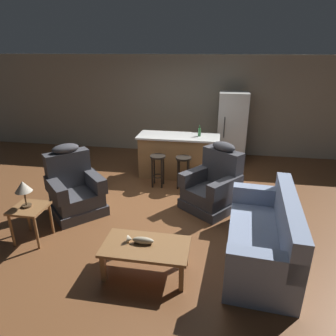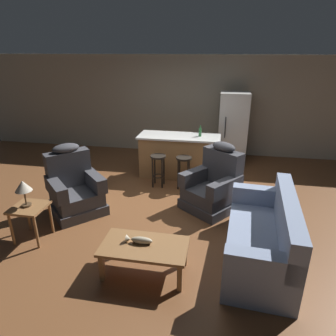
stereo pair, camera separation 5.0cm
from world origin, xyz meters
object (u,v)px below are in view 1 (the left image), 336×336
object	(u,v)px
end_table	(30,213)
bar_stool_right	(183,167)
kitchen_island	(178,156)
recliner_near_island	(214,186)
recliner_near_lamp	(74,189)
coffee_table	(146,249)
fish_figurine	(140,240)
couch	(265,238)
bar_stool_left	(158,165)
table_lamp	(23,188)
bottle_tall_green	(199,132)
refrigerator	(232,128)

from	to	relation	value
end_table	bar_stool_right	bearing A→B (deg)	47.83
bar_stool_right	kitchen_island	bearing A→B (deg)	106.92
recliner_near_island	recliner_near_lamp	bearing A→B (deg)	-39.13
coffee_table	fish_figurine	xyz separation A→B (m)	(-0.08, 0.03, 0.10)
coffee_table	end_table	distance (m)	1.92
coffee_table	fish_figurine	size ratio (longest dim) A/B	3.24
coffee_table	bar_stool_right	bearing A→B (deg)	86.75
couch	bar_stool_left	distance (m)	2.85
end_table	kitchen_island	xyz separation A→B (m)	(1.83, 2.86, 0.02)
end_table	kitchen_island	bearing A→B (deg)	57.42
couch	recliner_near_lamp	size ratio (longest dim) A/B	1.63
coffee_table	recliner_near_lamp	world-z (taller)	recliner_near_lamp
fish_figurine	kitchen_island	world-z (taller)	kitchen_island
table_lamp	recliner_near_lamp	bearing A→B (deg)	73.41
couch	bar_stool_left	size ratio (longest dim) A/B	2.88
fish_figurine	kitchen_island	xyz separation A→B (m)	(0.04, 3.25, 0.02)
couch	end_table	world-z (taller)	couch
couch	recliner_near_island	distance (m)	1.56
end_table	bottle_tall_green	xyz separation A→B (m)	(2.28, 2.89, 0.58)
coffee_table	kitchen_island	size ratio (longest dim) A/B	0.61
bar_stool_left	bar_stool_right	xyz separation A→B (m)	(0.54, 0.00, 0.00)
couch	bottle_tall_green	xyz separation A→B (m)	(-1.12, 2.77, 0.70)
recliner_near_lamp	bar_stool_right	size ratio (longest dim) A/B	1.76
bar_stool_left	bottle_tall_green	xyz separation A→B (m)	(0.80, 0.67, 0.57)
end_table	bar_stool_right	xyz separation A→B (m)	(2.02, 2.23, 0.01)
recliner_near_lamp	table_lamp	xyz separation A→B (m)	(-0.28, -0.93, 0.45)
coffee_table	couch	world-z (taller)	couch
table_lamp	bar_stool_left	size ratio (longest dim) A/B	0.60
recliner_near_island	kitchen_island	world-z (taller)	recliner_near_island
end_table	bottle_tall_green	size ratio (longest dim) A/B	2.31
recliner_near_island	kitchen_island	distance (m)	1.60
recliner_near_lamp	bar_stool_right	distance (m)	2.20
fish_figurine	end_table	world-z (taller)	end_table
fish_figurine	recliner_near_lamp	xyz separation A→B (m)	(-1.55, 1.33, -0.04)
recliner_near_lamp	table_lamp	size ratio (longest dim) A/B	2.93
coffee_table	bottle_tall_green	distance (m)	3.41
coffee_table	fish_figurine	distance (m)	0.13
bar_stool_left	bottle_tall_green	bearing A→B (deg)	39.83
coffee_table	recliner_near_island	world-z (taller)	recliner_near_island
couch	bottle_tall_green	bearing A→B (deg)	-63.59
coffee_table	refrigerator	xyz separation A→B (m)	(1.14, 4.48, 0.52)
end_table	bar_stool_left	world-z (taller)	bar_stool_left
end_table	refrigerator	bearing A→B (deg)	53.42
refrigerator	fish_figurine	bearing A→B (deg)	-105.39
coffee_table	bottle_tall_green	size ratio (longest dim) A/B	4.54
kitchen_island	table_lamp	bearing A→B (deg)	-123.12
kitchen_island	end_table	bearing A→B (deg)	-122.58
kitchen_island	refrigerator	distance (m)	1.73
recliner_near_island	bottle_tall_green	xyz separation A→B (m)	(-0.38, 1.40, 0.62)
table_lamp	bar_stool_left	bearing A→B (deg)	55.70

